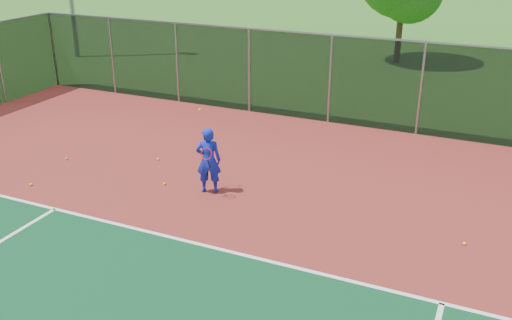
% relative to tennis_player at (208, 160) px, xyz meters
% --- Properties ---
extents(court_apron, '(30.00, 20.00, 0.02)m').
position_rel_tennis_player_xyz_m(court_apron, '(4.08, -3.41, -0.88)').
color(court_apron, maroon).
rests_on(court_apron, ground).
extents(fence_back, '(30.00, 0.06, 3.03)m').
position_rel_tennis_player_xyz_m(fence_back, '(4.08, 6.59, 0.68)').
color(fence_back, black).
rests_on(fence_back, court_apron).
extents(tennis_player, '(0.74, 0.72, 2.16)m').
position_rel_tennis_player_xyz_m(tennis_player, '(0.00, 0.00, 0.00)').
color(tennis_player, '#1221B0').
rests_on(tennis_player, court_apron).
extents(practice_ball_0, '(0.07, 0.07, 0.07)m').
position_rel_tennis_player_xyz_m(practice_ball_0, '(-1.27, -0.13, -0.83)').
color(practice_ball_0, yellow).
rests_on(practice_ball_0, court_apron).
extents(practice_ball_1, '(0.07, 0.07, 0.07)m').
position_rel_tennis_player_xyz_m(practice_ball_1, '(-4.44, -1.62, -0.83)').
color(practice_ball_1, yellow).
rests_on(practice_ball_1, court_apron).
extents(practice_ball_2, '(0.07, 0.07, 0.07)m').
position_rel_tennis_player_xyz_m(practice_ball_2, '(6.24, -0.09, -0.83)').
color(practice_ball_2, yellow).
rests_on(practice_ball_2, court_apron).
extents(practice_ball_3, '(0.07, 0.07, 0.07)m').
position_rel_tennis_player_xyz_m(practice_ball_3, '(-2.36, 1.22, -0.83)').
color(practice_ball_3, yellow).
rests_on(practice_ball_3, court_apron).
extents(practice_ball_4, '(0.07, 0.07, 0.07)m').
position_rel_tennis_player_xyz_m(practice_ball_4, '(-4.82, 0.16, -0.83)').
color(practice_ball_4, yellow).
rests_on(practice_ball_4, court_apron).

